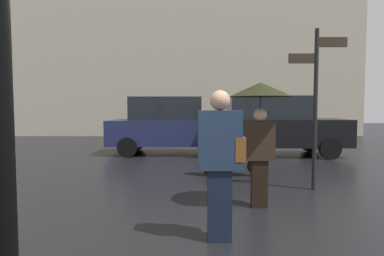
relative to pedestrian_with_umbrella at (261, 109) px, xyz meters
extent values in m
cylinder|color=black|center=(-1.83, -3.85, -0.18)|extent=(0.08, 0.08, 2.77)
cube|color=black|center=(0.00, 0.00, -1.18)|extent=(0.25, 0.16, 0.75)
cube|color=#332319|center=(0.00, 0.00, -0.51)|extent=(0.45, 0.20, 0.61)
sphere|color=beige|center=(0.00, 0.00, -0.10)|extent=(0.21, 0.21, 0.21)
cylinder|color=black|center=(0.00, 0.00, 0.03)|extent=(0.02, 0.02, 0.30)
cone|color=black|center=(0.00, 0.00, 0.29)|extent=(0.98, 0.98, 0.22)
cube|color=black|center=(-0.74, -1.33, -1.13)|extent=(0.28, 0.18, 0.85)
cube|color=#1E2D47|center=(-0.74, -1.33, -0.36)|extent=(0.51, 0.23, 0.69)
sphere|color=tan|center=(-0.74, -1.33, 0.10)|extent=(0.24, 0.24, 0.24)
cube|color=brown|center=(-0.51, -1.33, -0.46)|extent=(0.12, 0.24, 0.28)
cylinder|color=black|center=(0.43, 2.34, -1.33)|extent=(0.46, 0.09, 0.46)
cylinder|color=black|center=(-0.61, 2.34, -1.33)|extent=(0.46, 0.09, 0.46)
cube|color=black|center=(-0.09, 2.34, -0.95)|extent=(1.04, 0.32, 0.32)
cube|color=black|center=(-0.55, 2.34, -0.67)|extent=(0.28, 0.28, 0.24)
cylinder|color=black|center=(0.38, 2.34, -0.60)|extent=(0.06, 0.06, 0.55)
cube|color=#1E234C|center=(-1.72, 6.08, -0.83)|extent=(4.23, 1.79, 0.83)
cube|color=black|center=(-1.93, 6.08, -0.04)|extent=(2.32, 1.64, 0.76)
cylinder|color=black|center=(-0.34, 6.97, -1.24)|extent=(0.63, 0.18, 0.63)
cylinder|color=black|center=(-0.34, 5.18, -1.24)|extent=(0.63, 0.18, 0.63)
cylinder|color=black|center=(-3.09, 6.97, -1.24)|extent=(0.63, 0.18, 0.63)
cylinder|color=black|center=(-3.09, 5.18, -1.24)|extent=(0.63, 0.18, 0.63)
cube|color=black|center=(1.62, 5.63, -0.80)|extent=(4.56, 1.72, 0.86)
cube|color=black|center=(1.39, 5.63, 0.00)|extent=(2.51, 1.58, 0.74)
cylinder|color=black|center=(3.10, 6.49, -1.23)|extent=(0.65, 0.18, 0.65)
cylinder|color=black|center=(3.10, 4.77, -1.23)|extent=(0.65, 0.18, 0.65)
cylinder|color=black|center=(0.13, 6.49, -1.23)|extent=(0.65, 0.18, 0.65)
cylinder|color=black|center=(0.13, 4.77, -1.23)|extent=(0.65, 0.18, 0.65)
cylinder|color=black|center=(1.26, 1.08, -0.04)|extent=(0.08, 0.08, 3.03)
cube|color=#33281E|center=(1.54, 1.08, 1.22)|extent=(0.56, 0.04, 0.18)
cube|color=#33281E|center=(1.00, 1.08, 0.92)|extent=(0.52, 0.04, 0.18)
cube|color=#B2A893|center=(-1.61, 13.86, 5.43)|extent=(19.51, 2.37, 13.98)
camera|label=1|loc=(-1.06, -5.20, 0.03)|focal=31.25mm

